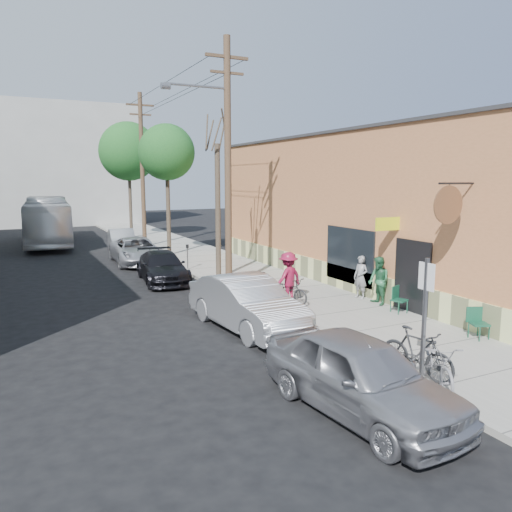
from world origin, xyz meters
name	(u,v)px	position (x,y,z in m)	size (l,w,h in m)	color
ground	(224,333)	(0.00, 0.00, 0.00)	(120.00, 120.00, 0.00)	black
sidewalk	(218,265)	(4.25, 11.00, 0.07)	(4.50, 58.00, 0.15)	gray
cafe_building	(362,208)	(8.99, 4.99, 3.30)	(6.60, 20.20, 6.61)	#BB7245
end_cap_building	(45,165)	(-2.00, 42.00, 6.00)	(18.00, 8.00, 12.00)	#A8A8A3
sign_post	(425,309)	(2.35, -5.67, 1.83)	(0.07, 0.45, 2.80)	slate
parking_meter_near	(263,284)	(2.25, 1.81, 0.98)	(0.14, 0.14, 1.24)	slate
parking_meter_far	(187,253)	(2.25, 10.12, 0.98)	(0.14, 0.14, 1.24)	slate
utility_pole_near	(226,159)	(2.39, 5.36, 5.41)	(3.57, 0.28, 10.00)	#503A28
utility_pole_far	(142,168)	(2.45, 19.71, 5.34)	(1.80, 0.28, 10.00)	#503A28
tree_bare	(218,212)	(2.80, 7.36, 3.16)	(0.24, 0.24, 6.01)	#44392C
tree_leafy_mid	(167,153)	(2.80, 15.16, 6.13)	(3.25, 3.25, 7.63)	#44392C
tree_leafy_far	(128,152)	(2.80, 25.31, 6.67)	(4.42, 4.42, 8.75)	#44392C
patio_chair_a	(399,300)	(6.00, -0.93, 0.59)	(0.50, 0.50, 0.88)	#134630
patio_chair_b	(479,324)	(6.08, -4.07, 0.59)	(0.50, 0.50, 0.88)	#134630
patron_grey	(361,277)	(6.13, 1.33, 0.96)	(0.59, 0.39, 1.62)	gray
patron_green	(379,281)	(6.09, 0.26, 1.02)	(0.85, 0.66, 1.74)	#27633D
cyclist	(288,278)	(3.31, 1.90, 1.09)	(1.21, 0.70, 1.87)	maroon
cyclist_bike	(288,290)	(3.31, 1.90, 0.62)	(0.62, 1.79, 0.94)	black
parked_bike_a	(417,353)	(2.51, -5.35, 0.71)	(0.53, 1.88, 1.13)	black
parked_bike_b	(436,364)	(2.50, -5.94, 0.66)	(0.68, 1.94, 1.02)	slate
car_0	(360,375)	(0.40, -5.99, 0.79)	(1.88, 4.67, 1.59)	#95959C
car_1	(247,303)	(0.80, 0.09, 0.82)	(1.74, 4.98, 1.64)	silver
car_2	(162,267)	(0.46, 8.36, 0.67)	(1.88, 4.64, 1.35)	black
car_3	(137,251)	(0.54, 13.77, 0.72)	(2.39, 5.18, 1.44)	#ABADB3
car_4	(122,240)	(0.80, 19.01, 0.71)	(1.50, 4.30, 1.42)	#AAADB1
bus	(47,221)	(-3.20, 24.97, 1.69)	(2.84, 12.13, 3.38)	silver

